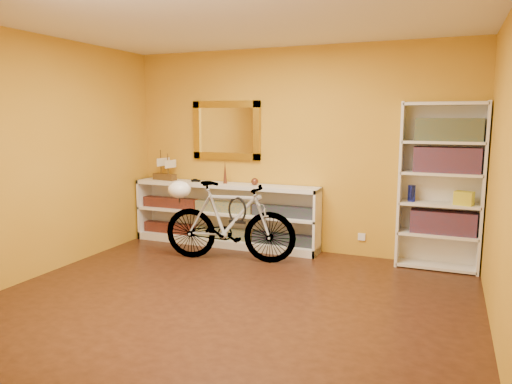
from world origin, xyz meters
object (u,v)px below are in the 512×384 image
at_px(bicycle, 230,221).
at_px(helmet, 179,189).
at_px(bookcase, 440,187).
at_px(console_unit, 225,215).

bearing_deg(bicycle, helmet, 90.00).
height_order(bookcase, helmet, bookcase).
relative_size(bicycle, helmet, 5.82).
height_order(bicycle, helmet, bicycle).
height_order(console_unit, helmet, helmet).
bearing_deg(console_unit, bicycle, -59.41).
xyz_separation_m(bicycle, helmet, (-0.62, -0.11, 0.37)).
height_order(bookcase, bicycle, bookcase).
bearing_deg(helmet, bookcase, 14.13).
relative_size(console_unit, bicycle, 1.58).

